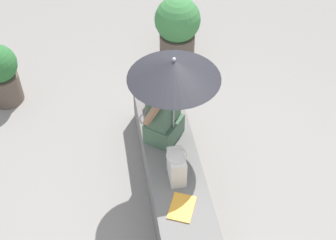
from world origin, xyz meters
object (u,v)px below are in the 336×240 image
(magazine, at_px, (182,207))
(planter_far, at_px, (0,73))
(handbag_black, at_px, (177,167))
(parasol, at_px, (174,69))
(tote_bag_canvas, at_px, (156,95))
(person_seated, at_px, (164,108))
(planter_near, at_px, (177,26))

(magazine, height_order, planter_far, planter_far)
(handbag_black, bearing_deg, parasol, -6.46)
(planter_far, bearing_deg, tote_bag_canvas, -119.19)
(person_seated, relative_size, planter_far, 1.17)
(parasol, relative_size, tote_bag_canvas, 3.05)
(handbag_black, xyz_separation_m, planter_far, (1.92, 1.73, -0.22))
(magazine, distance_m, planter_far, 2.83)
(magazine, relative_size, planter_far, 0.36)
(parasol, xyz_separation_m, handbag_black, (-0.43, 0.05, -0.75))
(magazine, height_order, planter_near, planter_near)
(handbag_black, bearing_deg, planter_near, -10.90)
(tote_bag_canvas, bearing_deg, handbag_black, -178.22)
(handbag_black, distance_m, tote_bag_canvas, 0.97)
(handbag_black, height_order, magazine, handbag_black)
(magazine, bearing_deg, tote_bag_canvas, 25.38)
(magazine, distance_m, planter_near, 2.83)
(tote_bag_canvas, distance_m, planter_near, 1.58)
(person_seated, xyz_separation_m, magazine, (-0.86, -0.01, -0.38))
(tote_bag_canvas, height_order, planter_near, planter_near)
(handbag_black, relative_size, planter_far, 0.40)
(magazine, xyz_separation_m, planter_near, (2.79, -0.49, -0.02))
(parasol, xyz_separation_m, tote_bag_canvas, (0.54, 0.08, -0.73))
(parasol, height_order, planter_near, parasol)
(tote_bag_canvas, height_order, magazine, tote_bag_canvas)
(tote_bag_canvas, bearing_deg, person_seated, -179.57)
(parasol, relative_size, planter_far, 1.32)
(magazine, xyz_separation_m, planter_far, (2.25, 1.71, -0.07))
(person_seated, bearing_deg, planter_far, 50.65)
(tote_bag_canvas, bearing_deg, planter_near, -18.71)
(handbag_black, bearing_deg, planter_far, 41.98)
(handbag_black, xyz_separation_m, magazine, (-0.33, 0.02, -0.15))
(parasol, bearing_deg, tote_bag_canvas, 8.41)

